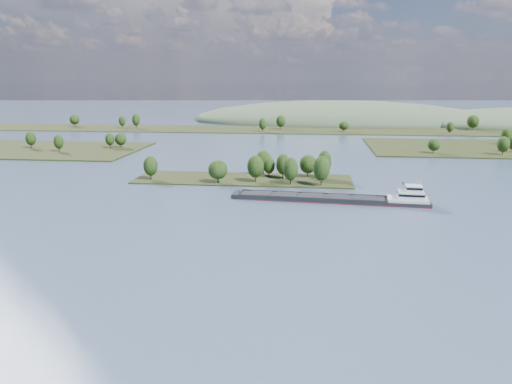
# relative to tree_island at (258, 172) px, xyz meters

# --- Properties ---
(ground) EXTENTS (1800.00, 1800.00, 0.00)m
(ground) POSITION_rel_tree_island_xyz_m (-7.14, -58.93, -4.26)
(ground) COLOR #36465D
(ground) RESTS_ON ground
(tree_island) EXTENTS (100.00, 30.91, 14.25)m
(tree_island) POSITION_rel_tree_island_xyz_m (0.00, 0.00, 0.00)
(tree_island) COLOR black
(tree_island) RESTS_ON ground
(back_shoreline) EXTENTS (900.00, 60.00, 14.61)m
(back_shoreline) POSITION_rel_tree_island_xyz_m (1.98, 220.97, -3.56)
(back_shoreline) COLOR black
(back_shoreline) RESTS_ON ground
(hill_west) EXTENTS (320.00, 160.00, 44.00)m
(hill_west) POSITION_rel_tree_island_xyz_m (52.86, 321.07, -4.26)
(hill_west) COLOR #3C4F36
(hill_west) RESTS_ON ground
(cargo_barge) EXTENTS (76.05, 15.38, 10.22)m
(cargo_barge) POSITION_rel_tree_island_xyz_m (36.63, -35.73, -2.97)
(cargo_barge) COLOR black
(cargo_barge) RESTS_ON ground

